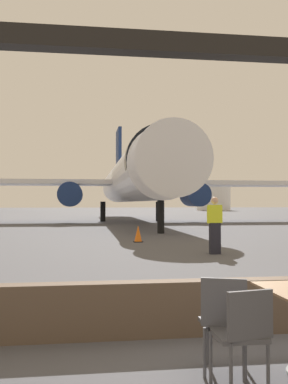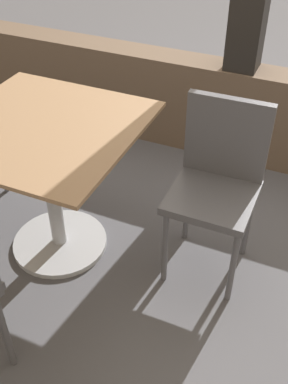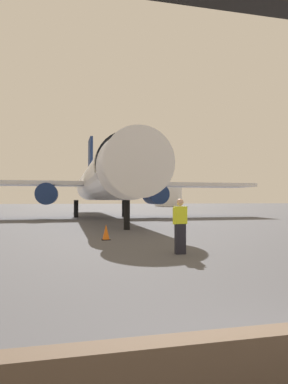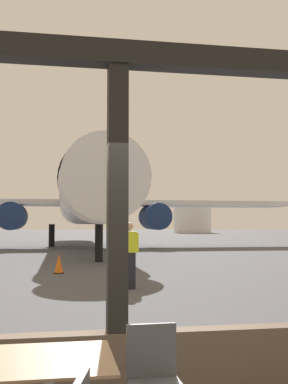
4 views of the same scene
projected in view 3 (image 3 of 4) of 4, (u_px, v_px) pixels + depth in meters
ground_plane at (85, 214)px, 41.85m from camera, size 220.00×220.00×0.00m
airplane at (102, 181)px, 32.59m from camera, size 31.22×34.81×10.39m
ground_crew_worker at (180, 225)px, 10.66m from camera, size 0.54×0.26×1.74m
traffic_cone at (106, 232)px, 14.38m from camera, size 0.36×0.36×0.67m
fuel_storage_tank at (168, 195)px, 91.15m from camera, size 7.33×7.33×6.15m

